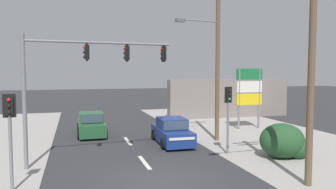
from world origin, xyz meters
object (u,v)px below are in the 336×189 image
sedan_kerbside_parked (91,125)px  utility_pole_midground_right (216,53)px  pedestal_signal_left_kerb (10,126)px  shopping_plaza_sign (249,90)px  sedan_oncoming_near (172,132)px  traffic_signal_mast (80,71)px  pedestal_signal_right_kerb (228,109)px  utility_pole_foreground_right (309,40)px

sedan_kerbside_parked → utility_pole_midground_right: bearing=-29.0°
pedestal_signal_left_kerb → sedan_kerbside_parked: 10.81m
shopping_plaza_sign → sedan_kerbside_parked: shopping_plaza_sign is taller
pedestal_signal_left_kerb → utility_pole_midground_right: bearing=29.5°
shopping_plaza_sign → sedan_oncoming_near: bearing=-155.0°
utility_pole_midground_right → pedestal_signal_left_kerb: utility_pole_midground_right is taller
utility_pole_midground_right → shopping_plaza_sign: (4.26, 3.29, -2.52)m
traffic_signal_mast → pedestal_signal_right_kerb: 7.71m
shopping_plaza_sign → utility_pole_foreground_right: bearing=-110.4°
pedestal_signal_left_kerb → sedan_oncoming_near: size_ratio=0.83×
traffic_signal_mast → pedestal_signal_right_kerb: bearing=-1.7°
utility_pole_midground_right → traffic_signal_mast: bearing=-159.7°
traffic_signal_mast → pedestal_signal_right_kerb: (7.45, -0.23, -1.94)m
sedan_kerbside_parked → sedan_oncoming_near: bearing=-42.2°
pedestal_signal_left_kerb → shopping_plaza_sign: bearing=32.0°
shopping_plaza_sign → sedan_kerbside_parked: 11.88m
utility_pole_midground_right → pedestal_signal_left_kerb: bearing=-150.5°
utility_pole_foreground_right → pedestal_signal_left_kerb: utility_pole_foreground_right is taller
pedestal_signal_right_kerb → pedestal_signal_left_kerb: bearing=-164.3°
traffic_signal_mast → pedestal_signal_left_kerb: bearing=-129.5°
pedestal_signal_right_kerb → sedan_kerbside_parked: 10.03m
pedestal_signal_right_kerb → sedan_kerbside_parked: (-6.62, 7.34, -1.71)m
utility_pole_midground_right → shopping_plaza_sign: 5.94m
pedestal_signal_left_kerb → traffic_signal_mast: bearing=50.5°
traffic_signal_mast → shopping_plaza_sign: (12.46, 6.32, -1.37)m
pedestal_signal_left_kerb → pedestal_signal_right_kerb: bearing=15.7°
pedestal_signal_left_kerb → shopping_plaza_sign: 17.65m
pedestal_signal_left_kerb → sedan_oncoming_near: bearing=37.6°
utility_pole_foreground_right → sedan_kerbside_parked: bearing=120.0°
utility_pole_midground_right → shopping_plaza_sign: utility_pole_midground_right is taller
sedan_oncoming_near → pedestal_signal_right_kerb: bearing=-57.1°
pedestal_signal_left_kerb → sedan_oncoming_near: (7.85, 6.04, -1.71)m
pedestal_signal_right_kerb → traffic_signal_mast: bearing=178.3°
pedestal_signal_right_kerb → pedestal_signal_left_kerb: size_ratio=1.00×
pedestal_signal_right_kerb → shopping_plaza_sign: (5.01, 6.55, 0.57)m
shopping_plaza_sign → sedan_kerbside_parked: size_ratio=1.08×
pedestal_signal_left_kerb → sedan_kerbside_parked: pedestal_signal_left_kerb is taller
pedestal_signal_right_kerb → pedestal_signal_left_kerb: (-9.95, -2.80, 0.00)m
traffic_signal_mast → utility_pole_foreground_right: bearing=-33.9°
pedestal_signal_right_kerb → sedan_oncoming_near: pedestal_signal_right_kerb is taller
utility_pole_foreground_right → shopping_plaza_sign: size_ratio=2.23×
utility_pole_midground_right → pedestal_signal_right_kerb: utility_pole_midground_right is taller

